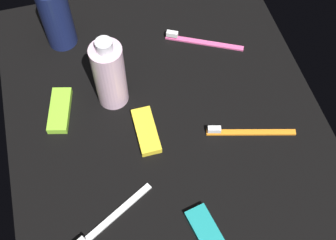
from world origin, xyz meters
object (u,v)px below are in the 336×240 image
(toothbrush_white, at_px, (108,221))
(toothbrush_pink, at_px, (200,41))
(lotion_bottle, at_px, (56,16))
(snack_bar_lime, at_px, (60,110))
(snack_bar_teal, at_px, (208,234))
(toothbrush_orange, at_px, (246,131))
(bodywash_bottle, at_px, (109,74))
(snack_bar_yellow, at_px, (146,130))

(toothbrush_white, bearing_deg, toothbrush_pink, -38.16)
(lotion_bottle, height_order, snack_bar_lime, lotion_bottle)
(toothbrush_white, height_order, snack_bar_teal, toothbrush_white)
(toothbrush_orange, bearing_deg, bodywash_bottle, 57.25)
(toothbrush_pink, height_order, toothbrush_orange, same)
(toothbrush_pink, bearing_deg, toothbrush_white, 141.84)
(toothbrush_white, distance_m, snack_bar_teal, 0.18)
(toothbrush_pink, bearing_deg, snack_bar_yellow, 138.64)
(toothbrush_orange, xyz_separation_m, snack_bar_yellow, (0.05, 0.19, 0.00))
(toothbrush_white, distance_m, snack_bar_yellow, 0.20)
(toothbrush_orange, xyz_separation_m, snack_bar_lime, (0.15, 0.35, 0.00))
(toothbrush_pink, relative_size, toothbrush_white, 1.01)
(toothbrush_pink, bearing_deg, snack_bar_lime, 107.47)
(toothbrush_white, xyz_separation_m, snack_bar_teal, (-0.07, -0.17, 0.00))
(toothbrush_orange, height_order, toothbrush_white, same)
(snack_bar_yellow, bearing_deg, bodywash_bottle, 25.38)
(snack_bar_lime, bearing_deg, lotion_bottle, 4.52)
(toothbrush_orange, bearing_deg, toothbrush_pink, 4.37)
(lotion_bottle, xyz_separation_m, toothbrush_white, (-0.45, -0.02, -0.07))
(toothbrush_orange, relative_size, snack_bar_yellow, 1.70)
(snack_bar_lime, bearing_deg, toothbrush_orange, -98.19)
(bodywash_bottle, distance_m, snack_bar_yellow, 0.13)
(toothbrush_orange, xyz_separation_m, toothbrush_white, (-0.11, 0.30, 0.00))
(snack_bar_lime, bearing_deg, bodywash_bottle, -71.99)
(lotion_bottle, bearing_deg, toothbrush_white, -177.80)
(bodywash_bottle, relative_size, toothbrush_white, 1.08)
(toothbrush_orange, height_order, snack_bar_teal, toothbrush_orange)
(snack_bar_lime, bearing_deg, toothbrush_white, -154.50)
(bodywash_bottle, distance_m, snack_bar_teal, 0.36)
(toothbrush_orange, bearing_deg, snack_bar_lime, 67.47)
(snack_bar_teal, bearing_deg, bodywash_bottle, 5.54)
(snack_bar_yellow, distance_m, snack_bar_teal, 0.24)
(bodywash_bottle, xyz_separation_m, snack_bar_yellow, (-0.10, -0.05, -0.07))
(toothbrush_orange, bearing_deg, toothbrush_white, 109.84)
(toothbrush_pink, bearing_deg, lotion_bottle, 73.84)
(snack_bar_teal, bearing_deg, toothbrush_pink, -26.78)
(lotion_bottle, height_order, toothbrush_white, lotion_bottle)
(snack_bar_teal, relative_size, snack_bar_lime, 1.00)
(bodywash_bottle, xyz_separation_m, toothbrush_orange, (-0.15, -0.24, -0.07))
(bodywash_bottle, xyz_separation_m, toothbrush_pink, (0.10, -0.22, -0.07))
(snack_bar_teal, xyz_separation_m, snack_bar_lime, (0.33, 0.22, 0.00))
(snack_bar_yellow, bearing_deg, toothbrush_pink, -41.01)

